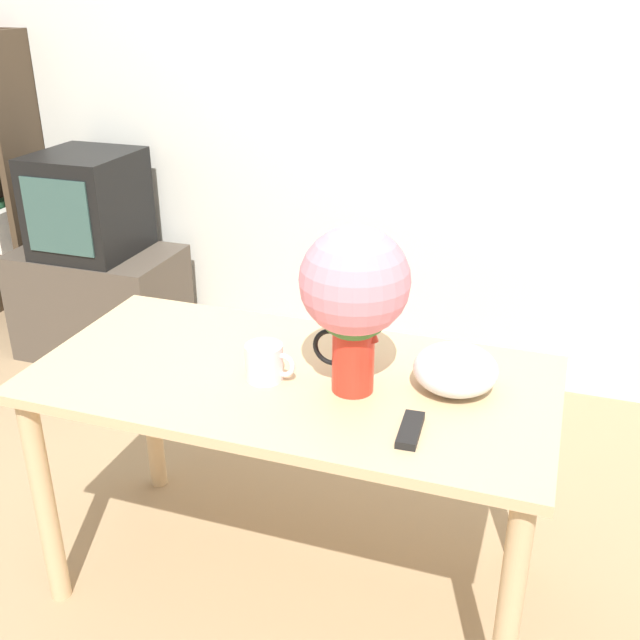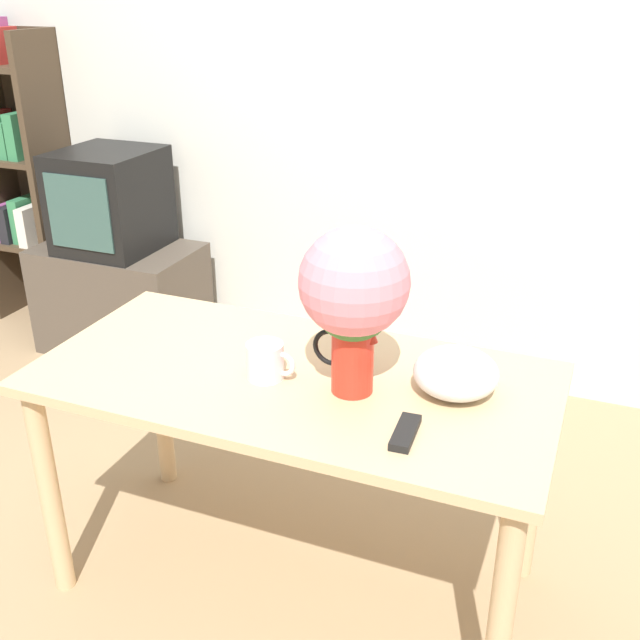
{
  "view_description": "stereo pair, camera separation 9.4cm",
  "coord_description": "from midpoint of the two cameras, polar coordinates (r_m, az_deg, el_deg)",
  "views": [
    {
      "loc": [
        0.76,
        -1.52,
        1.73
      ],
      "look_at": [
        0.19,
        0.15,
        0.92
      ],
      "focal_mm": 42.0,
      "sensor_mm": 36.0,
      "label": 1
    },
    {
      "loc": [
        0.84,
        -1.48,
        1.73
      ],
      "look_at": [
        0.19,
        0.15,
        0.92
      ],
      "focal_mm": 42.0,
      "sensor_mm": 36.0,
      "label": 2
    }
  ],
  "objects": [
    {
      "name": "flower_vase",
      "position": [
        1.87,
        1.2,
        2.11
      ],
      "size": [
        0.28,
        0.28,
        0.45
      ],
      "color": "red",
      "rests_on": "table"
    },
    {
      "name": "ground_plane",
      "position": [
        2.42,
        -6.91,
        -21.06
      ],
      "size": [
        12.0,
        12.0,
        0.0
      ],
      "primitive_type": "plane",
      "color": "#9E7F5B"
    },
    {
      "name": "remote_control",
      "position": [
        1.81,
        5.41,
        -8.35
      ],
      "size": [
        0.06,
        0.15,
        0.02
      ],
      "color": "black",
      "rests_on": "table"
    },
    {
      "name": "white_bowl",
      "position": [
        1.98,
        8.96,
        -3.75
      ],
      "size": [
        0.22,
        0.22,
        0.12
      ],
      "color": "silver",
      "rests_on": "table"
    },
    {
      "name": "tv_set",
      "position": [
        3.7,
        -17.98,
        8.43
      ],
      "size": [
        0.43,
        0.46,
        0.47
      ],
      "color": "black",
      "rests_on": "tv_stand"
    },
    {
      "name": "wall_back",
      "position": [
        3.32,
        4.99,
        17.15
      ],
      "size": [
        8.0,
        0.05,
        2.6
      ],
      "color": "silver",
      "rests_on": "ground_plane"
    },
    {
      "name": "tv_stand",
      "position": [
        3.86,
        -17.0,
        1.29
      ],
      "size": [
        0.77,
        0.48,
        0.53
      ],
      "color": "#4C4238",
      "rests_on": "ground_plane"
    },
    {
      "name": "table",
      "position": [
        2.12,
        -3.42,
        -6.7
      ],
      "size": [
        1.43,
        0.71,
        0.73
      ],
      "color": "tan",
      "rests_on": "ground_plane"
    },
    {
      "name": "coffee_mug",
      "position": [
        2.03,
        -5.51,
        -3.25
      ],
      "size": [
        0.14,
        0.1,
        0.1
      ],
      "color": "silver",
      "rests_on": "table"
    }
  ]
}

